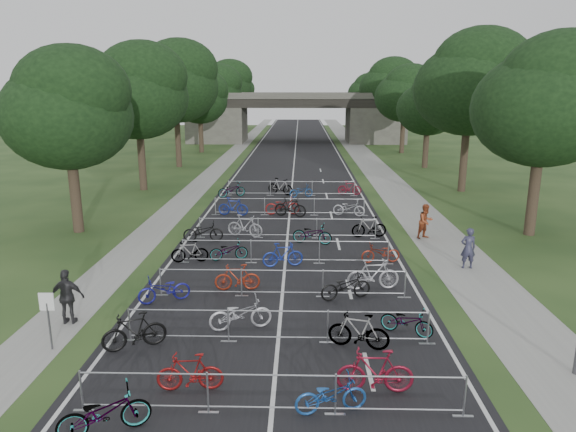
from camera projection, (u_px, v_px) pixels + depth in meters
name	position (u px, v px, depth m)	size (l,w,h in m)	color
ground	(272.00, 414.00, 12.41)	(200.00, 200.00, 0.00)	#243F1B
road	(295.00, 154.00, 60.91)	(11.00, 140.00, 0.01)	black
sidewalk_right	(362.00, 155.00, 60.72)	(3.00, 140.00, 0.01)	gray
sidewalk_left	(232.00, 154.00, 61.08)	(2.00, 140.00, 0.01)	gray
lane_markings	(295.00, 155.00, 60.91)	(0.12, 140.00, 0.00)	silver
overpass_bridge	(296.00, 117.00, 74.60)	(31.00, 8.00, 7.05)	#4A4842
park_sign	(48.00, 310.00, 15.17)	(0.45, 0.06, 1.83)	#4C4C51
tree_left_0	(68.00, 111.00, 26.56)	(6.72, 6.72, 10.25)	#33261C
tree_right_0	(547.00, 103.00, 25.87)	(7.17, 7.17, 10.93)	#33261C
tree_left_1	(138.00, 93.00, 38.00)	(7.56, 7.56, 11.53)	#33261C
tree_right_1	(472.00, 85.00, 37.28)	(8.18, 8.18, 12.47)	#33261C
tree_left_2	(176.00, 83.00, 49.44)	(8.40, 8.40, 12.81)	#33261C
tree_right_2	(430.00, 106.00, 49.39)	(6.16, 6.16, 9.39)	#33261C
tree_left_3	(200.00, 98.00, 61.47)	(6.72, 6.72, 10.25)	#33261C
tree_right_3	(406.00, 95.00, 60.79)	(7.17, 7.17, 10.93)	#33261C
tree_left_4	(216.00, 91.00, 72.91)	(7.56, 7.56, 11.53)	#33261C
tree_right_4	(389.00, 86.00, 72.19)	(8.18, 8.18, 12.47)	#33261C
tree_left_5	(228.00, 85.00, 84.36)	(8.40, 8.40, 12.81)	#33261C
tree_right_5	(376.00, 99.00, 84.31)	(6.16, 6.16, 9.39)	#33261C
tree_left_6	(237.00, 95.00, 96.39)	(6.72, 6.72, 10.25)	#33261C
tree_right_6	(367.00, 92.00, 95.71)	(7.17, 7.17, 10.93)	#33261C
barrier_row_0	(271.00, 394.00, 12.28)	(9.70, 0.08, 1.10)	#A2A5AA
barrier_row_1	(278.00, 326.00, 15.77)	(9.70, 0.08, 1.10)	#A2A5AA
barrier_row_2	(282.00, 283.00, 19.26)	(9.70, 0.08, 1.10)	#A2A5AA
barrier_row_3	(285.00, 252.00, 22.95)	(9.70, 0.08, 1.10)	#A2A5AA
barrier_row_4	(287.00, 228.00, 26.83)	(9.70, 0.08, 1.10)	#A2A5AA
barrier_row_5	(289.00, 207.00, 31.68)	(9.70, 0.08, 1.10)	#A2A5AA
barrier_row_6	(291.00, 188.00, 37.50)	(9.70, 0.08, 1.10)	#A2A5AA
bike_0	(104.00, 413.00, 11.57)	(0.72, 2.07, 1.09)	#A2A5AA
bike_1	(190.00, 373.00, 13.25)	(0.49, 1.73, 1.04)	maroon
bike_2	(331.00, 395.00, 12.36)	(0.62, 1.79, 0.94)	#1D509F
bike_3	(375.00, 372.00, 13.15)	(0.57, 2.00, 1.20)	maroon
bike_4	(134.00, 331.00, 15.38)	(0.54, 1.91, 1.15)	black
bike_5	(240.00, 314.00, 16.65)	(0.72, 2.05, 1.08)	#B7B7C0
bike_6	(359.00, 331.00, 15.42)	(0.53, 1.87, 1.12)	#A2A5AA
bike_7	(407.00, 321.00, 16.31)	(0.60, 1.72, 0.90)	#A2A5AA
bike_8	(164.00, 290.00, 18.77)	(0.66, 1.90, 1.00)	navy
bike_9	(237.00, 278.00, 19.87)	(0.50, 1.76, 1.06)	#9C2C16
bike_10	(346.00, 286.00, 19.03)	(0.69, 1.98, 1.04)	black
bike_11	(373.00, 275.00, 19.92)	(0.58, 2.06, 1.24)	#A9A7AF
bike_12	(190.00, 252.00, 23.09)	(0.47, 1.67, 1.00)	#A2A5AA
bike_13	(229.00, 251.00, 23.40)	(0.61, 1.76, 0.92)	#A2A5AA
bike_14	(283.00, 255.00, 22.52)	(0.51, 1.81, 1.09)	#1B3097
bike_15	(381.00, 253.00, 23.05)	(0.61, 1.76, 0.93)	maroon
bike_16	(203.00, 232.00, 26.23)	(0.71, 2.03, 1.06)	black
bike_17	(245.00, 226.00, 27.04)	(0.56, 1.98, 1.19)	#96969D
bike_18	(312.00, 234.00, 25.84)	(0.70, 2.02, 1.06)	#A2A5AA
bike_19	(369.00, 227.00, 26.97)	(0.52, 1.86, 1.12)	#A2A5AA
bike_20	(233.00, 207.00, 31.59)	(0.53, 1.88, 1.13)	navy
bike_21	(282.00, 206.00, 31.86)	(0.75, 2.15, 1.13)	maroon
bike_22	(290.00, 207.00, 31.31)	(0.57, 2.01, 1.21)	black
bike_23	(349.00, 208.00, 31.54)	(0.68, 1.96, 1.03)	#B6B8BF
bike_24	(231.00, 190.00, 36.97)	(0.71, 2.05, 1.08)	#A2A5AA
bike_25	(280.00, 187.00, 37.78)	(0.58, 2.04, 1.23)	#A2A5AA
bike_26	(301.00, 191.00, 36.95)	(0.61, 1.75, 0.92)	navy
bike_27	(350.00, 188.00, 37.77)	(0.49, 1.73, 1.04)	maroon
pedestrian_a	(468.00, 248.00, 22.25)	(0.66, 0.44, 1.82)	#303048
pedestrian_b	(426.00, 221.00, 26.71)	(0.89, 0.69, 1.82)	#964020
pedestrian_c	(68.00, 297.00, 16.98)	(1.10, 0.46, 1.89)	#2B2A2D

